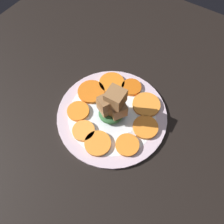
% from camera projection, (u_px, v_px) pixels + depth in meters
% --- Properties ---
extents(table_slab, '(1.20, 1.20, 0.02)m').
position_uv_depth(table_slab, '(112.00, 117.00, 0.63)').
color(table_slab, black).
rests_on(table_slab, ground).
extents(plate, '(0.31, 0.31, 0.01)m').
position_uv_depth(plate, '(112.00, 115.00, 0.62)').
color(plate, silver).
rests_on(plate, table_slab).
extents(carrot_slice_0, '(0.06, 0.06, 0.01)m').
position_uv_depth(carrot_slice_0, '(84.00, 131.00, 0.58)').
color(carrot_slice_0, orange).
rests_on(carrot_slice_0, plate).
extents(carrot_slice_1, '(0.07, 0.07, 0.01)m').
position_uv_depth(carrot_slice_1, '(98.00, 143.00, 0.56)').
color(carrot_slice_1, orange).
rests_on(carrot_slice_1, plate).
extents(carrot_slice_2, '(0.06, 0.06, 0.01)m').
position_uv_depth(carrot_slice_2, '(127.00, 145.00, 0.56)').
color(carrot_slice_2, orange).
rests_on(carrot_slice_2, plate).
extents(carrot_slice_3, '(0.07, 0.07, 0.01)m').
position_uv_depth(carrot_slice_3, '(145.00, 127.00, 0.59)').
color(carrot_slice_3, orange).
rests_on(carrot_slice_3, plate).
extents(carrot_slice_4, '(0.08, 0.08, 0.01)m').
position_uv_depth(carrot_slice_4, '(146.00, 105.00, 0.62)').
color(carrot_slice_4, orange).
rests_on(carrot_slice_4, plate).
extents(carrot_slice_5, '(0.06, 0.06, 0.01)m').
position_uv_depth(carrot_slice_5, '(133.00, 88.00, 0.65)').
color(carrot_slice_5, '#D45F12').
rests_on(carrot_slice_5, plate).
extents(carrot_slice_6, '(0.08, 0.08, 0.01)m').
position_uv_depth(carrot_slice_6, '(112.00, 83.00, 0.66)').
color(carrot_slice_6, orange).
rests_on(carrot_slice_6, plate).
extents(carrot_slice_7, '(0.08, 0.08, 0.01)m').
position_uv_depth(carrot_slice_7, '(91.00, 92.00, 0.64)').
color(carrot_slice_7, orange).
rests_on(carrot_slice_7, plate).
extents(carrot_slice_8, '(0.06, 0.06, 0.01)m').
position_uv_depth(carrot_slice_8, '(78.00, 111.00, 0.61)').
color(carrot_slice_8, orange).
rests_on(carrot_slice_8, plate).
extents(center_pile, '(0.08, 0.08, 0.11)m').
position_uv_depth(center_pile, '(112.00, 106.00, 0.57)').
color(center_pile, '#2D6033').
rests_on(center_pile, plate).
extents(fork, '(0.19, 0.05, 0.00)m').
position_uv_depth(fork, '(136.00, 125.00, 0.59)').
color(fork, '#B2B2B7').
rests_on(fork, plate).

